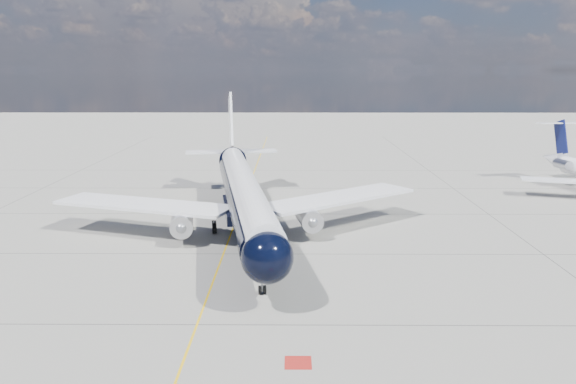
% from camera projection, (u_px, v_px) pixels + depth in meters
% --- Properties ---
extents(ground, '(320.00, 320.00, 0.00)m').
position_uv_depth(ground, '(242.00, 204.00, 72.15)').
color(ground, gray).
rests_on(ground, ground).
extents(taxiway_centerline, '(0.16, 160.00, 0.01)m').
position_uv_depth(taxiway_centerline, '(238.00, 214.00, 67.27)').
color(taxiway_centerline, '#E5B00C').
rests_on(taxiway_centerline, ground).
extents(red_marking, '(1.60, 1.60, 0.01)m').
position_uv_depth(red_marking, '(298.00, 363.00, 33.02)').
color(red_marking, maroon).
rests_on(red_marking, ground).
extents(main_airliner, '(39.20, 48.17, 13.96)m').
position_uv_depth(main_airliner, '(243.00, 191.00, 59.24)').
color(main_airliner, black).
rests_on(main_airliner, ground).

